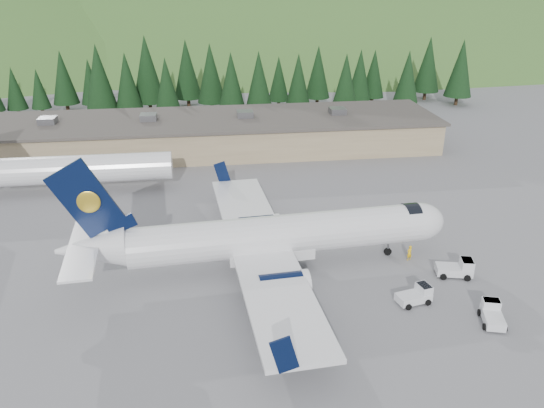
{
  "coord_description": "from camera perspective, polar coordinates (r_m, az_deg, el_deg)",
  "views": [
    {
      "loc": [
        -6.76,
        -44.24,
        26.33
      ],
      "look_at": [
        0.0,
        6.0,
        4.0
      ],
      "focal_mm": 35.0,
      "sensor_mm": 36.0,
      "label": 1
    }
  ],
  "objects": [
    {
      "name": "tree_line",
      "position": [
        107.91,
        -9.41,
        13.4
      ],
      "size": [
        113.63,
        18.94,
        14.39
      ],
      "color": "black",
      "rests_on": "ground"
    },
    {
      "name": "hills",
      "position": [
        280.77,
        5.31,
        0.8
      ],
      "size": [
        614.0,
        330.0,
        300.0
      ],
      "color": "#2B561E",
      "rests_on": "ground"
    },
    {
      "name": "airliner",
      "position": [
        50.15,
        -0.3,
        -3.6
      ],
      "size": [
        37.0,
        34.72,
        12.28
      ],
      "rotation": [
        0.0,
        0.0,
        0.07
      ],
      "color": "white",
      "rests_on": "ground"
    },
    {
      "name": "baggage_tug_b",
      "position": [
        52.97,
        19.32,
        -6.55
      ],
      "size": [
        3.55,
        2.57,
        1.74
      ],
      "rotation": [
        0.0,
        0.0,
        -0.23
      ],
      "color": "silver",
      "rests_on": "ground"
    },
    {
      "name": "baggage_tug_c",
      "position": [
        47.65,
        22.59,
        -10.85
      ],
      "size": [
        2.42,
        3.26,
        1.58
      ],
      "rotation": [
        0.0,
        0.0,
        1.29
      ],
      "color": "silver",
      "rests_on": "ground"
    },
    {
      "name": "baggage_tug_a",
      "position": [
        48.04,
        15.27,
        -9.42
      ],
      "size": [
        3.2,
        2.3,
        1.57
      ],
      "rotation": [
        0.0,
        0.0,
        0.22
      ],
      "color": "silver",
      "rests_on": "ground"
    },
    {
      "name": "ground",
      "position": [
        51.93,
        0.89,
        -6.7
      ],
      "size": [
        600.0,
        600.0,
        0.0
      ],
      "primitive_type": "plane",
      "color": "slate"
    },
    {
      "name": "second_airliner",
      "position": [
        72.44,
        -21.79,
        3.51
      ],
      "size": [
        27.5,
        11.0,
        10.05
      ],
      "color": "white",
      "rests_on": "ground"
    },
    {
      "name": "ramp_worker",
      "position": [
        54.33,
        14.56,
        -5.1
      ],
      "size": [
        0.68,
        0.58,
        1.6
      ],
      "primitive_type": "imported",
      "rotation": [
        0.0,
        0.0,
        3.53
      ],
      "color": "yellow",
      "rests_on": "ground"
    },
    {
      "name": "terminal_building",
      "position": [
        85.61,
        -6.25,
        7.56
      ],
      "size": [
        71.0,
        17.0,
        6.1
      ],
      "color": "#8D7B59",
      "rests_on": "ground"
    }
  ]
}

